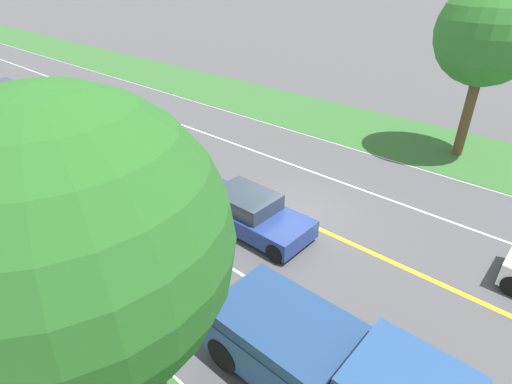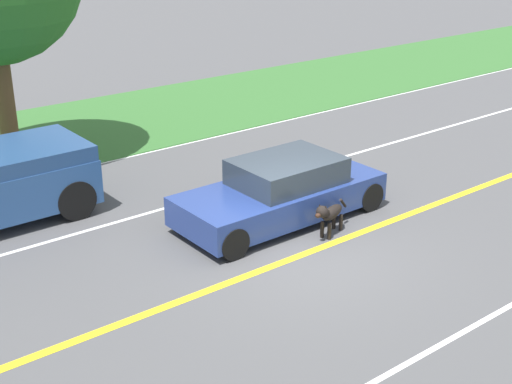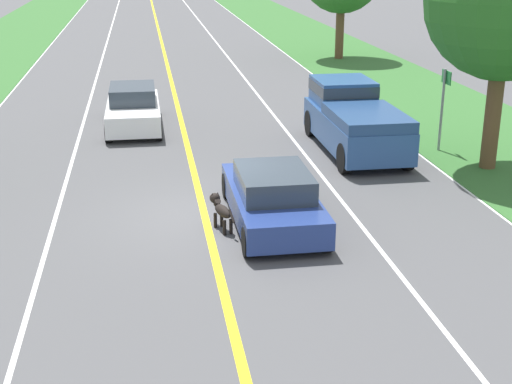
% 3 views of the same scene
% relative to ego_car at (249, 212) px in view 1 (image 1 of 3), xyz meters
% --- Properties ---
extents(ground_plane, '(400.00, 400.00, 0.00)m').
position_rel_ego_car_xyz_m(ground_plane, '(-1.52, 0.76, -0.61)').
color(ground_plane, '#4C4C4F').
extents(centre_divider_line, '(0.18, 160.00, 0.01)m').
position_rel_ego_car_xyz_m(centre_divider_line, '(-1.52, 0.76, -0.61)').
color(centre_divider_line, yellow).
rests_on(centre_divider_line, ground).
extents(lane_edge_line_right, '(0.14, 160.00, 0.01)m').
position_rel_ego_car_xyz_m(lane_edge_line_right, '(5.48, 0.76, -0.61)').
color(lane_edge_line_right, white).
rests_on(lane_edge_line_right, ground).
extents(lane_edge_line_left, '(0.14, 160.00, 0.01)m').
position_rel_ego_car_xyz_m(lane_edge_line_left, '(-8.52, 0.76, -0.61)').
color(lane_edge_line_left, white).
rests_on(lane_edge_line_left, ground).
extents(lane_dash_same_dir, '(0.10, 160.00, 0.01)m').
position_rel_ego_car_xyz_m(lane_dash_same_dir, '(1.98, 0.76, -0.61)').
color(lane_dash_same_dir, white).
rests_on(lane_dash_same_dir, ground).
extents(lane_dash_oncoming, '(0.10, 160.00, 0.01)m').
position_rel_ego_car_xyz_m(lane_dash_oncoming, '(-5.02, 0.76, -0.61)').
color(lane_dash_oncoming, white).
rests_on(lane_dash_oncoming, ground).
extents(grass_verge_left, '(6.00, 160.00, 0.03)m').
position_rel_ego_car_xyz_m(grass_verge_left, '(-11.52, 0.76, -0.60)').
color(grass_verge_left, '#33662D').
rests_on(grass_verge_left, ground).
extents(ego_car, '(1.87, 4.47, 1.31)m').
position_rel_ego_car_xyz_m(ego_car, '(0.00, 0.00, 0.00)').
color(ego_car, navy).
rests_on(ego_car, ground).
extents(dog, '(0.51, 1.21, 0.78)m').
position_rel_ego_car_xyz_m(dog, '(-1.22, -0.21, -0.13)').
color(dog, black).
rests_on(dog, ground).
extents(pickup_truck, '(2.08, 5.36, 1.98)m').
position_rel_ego_car_xyz_m(pickup_truck, '(3.58, 5.70, 0.40)').
color(pickup_truck, '#284C84').
rests_on(pickup_truck, ground).
extents(car_trailing_near, '(1.90, 4.45, 1.38)m').
position_rel_ego_car_xyz_m(car_trailing_near, '(0.06, -21.75, 0.04)').
color(car_trailing_near, maroon).
rests_on(car_trailing_near, ground).
extents(roadside_tree_right_near, '(4.35, 4.35, 6.90)m').
position_rel_ego_car_xyz_m(roadside_tree_right_near, '(6.86, 3.16, 4.09)').
color(roadside_tree_right_near, brown).
rests_on(roadside_tree_right_near, ground).
extents(roadside_tree_left_near, '(4.37, 4.37, 7.71)m').
position_rel_ego_car_xyz_m(roadside_tree_left_near, '(-11.21, 3.40, 4.88)').
color(roadside_tree_left_near, brown).
rests_on(roadside_tree_left_near, ground).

